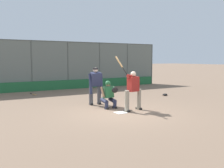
# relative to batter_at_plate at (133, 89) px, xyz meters

# --- Properties ---
(ground_plane) EXTENTS (160.00, 160.00, 0.00)m
(ground_plane) POSITION_rel_batter_at_plate_xyz_m (0.66, 0.10, -0.88)
(ground_plane) COLOR #7A604C
(home_plate_marker) EXTENTS (0.43, 0.43, 0.01)m
(home_plate_marker) POSITION_rel_batter_at_plate_xyz_m (0.66, 0.10, -0.88)
(home_plate_marker) COLOR white
(home_plate_marker) RESTS_ON ground_plane
(backstop_fence) EXTENTS (17.71, 0.08, 3.34)m
(backstop_fence) POSITION_rel_batter_at_plate_xyz_m (0.66, -8.79, 0.87)
(backstop_fence) COLOR #515651
(backstop_fence) RESTS_ON ground_plane
(padding_wall) EXTENTS (17.28, 0.18, 0.63)m
(padding_wall) POSITION_rel_batter_at_plate_xyz_m (0.66, -8.69, -0.57)
(padding_wall) COLOR #236638
(padding_wall) RESTS_ON ground_plane
(bleachers_beyond) EXTENTS (12.34, 1.95, 1.16)m
(bleachers_beyond) POSITION_rel_batter_at_plate_xyz_m (3.00, -10.94, -0.50)
(bleachers_beyond) COLOR slate
(bleachers_beyond) RESTS_ON ground_plane
(batter_at_plate) EXTENTS (1.13, 0.59, 2.24)m
(batter_at_plate) POSITION_rel_batter_at_plate_xyz_m (0.00, 0.00, 0.00)
(batter_at_plate) COLOR gray
(batter_at_plate) RESTS_ON ground_plane
(catcher_behind_plate) EXTENTS (0.62, 0.72, 1.18)m
(catcher_behind_plate) POSITION_rel_batter_at_plate_xyz_m (0.56, -0.99, -0.27)
(catcher_behind_plate) COLOR #2D334C
(catcher_behind_plate) RESTS_ON ground_plane
(umpire_home) EXTENTS (0.70, 0.47, 1.72)m
(umpire_home) POSITION_rel_batter_at_plate_xyz_m (0.68, -2.02, 0.04)
(umpire_home) COLOR #4C4C51
(umpire_home) RESTS_ON ground_plane
(spare_bat_by_padding) EXTENTS (0.18, 0.87, 0.07)m
(spare_bat_by_padding) POSITION_rel_batter_at_plate_xyz_m (2.31, -6.86, -0.85)
(spare_bat_by_padding) COLOR black
(spare_bat_by_padding) RESTS_ON ground_plane
(fielding_glove_on_dirt) EXTENTS (0.33, 0.25, 0.12)m
(fielding_glove_on_dirt) POSITION_rel_batter_at_plate_xyz_m (-4.15, -2.66, -0.83)
(fielding_glove_on_dirt) COLOR black
(fielding_glove_on_dirt) RESTS_ON ground_plane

